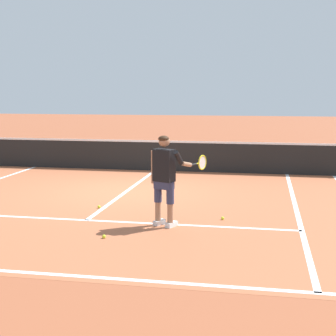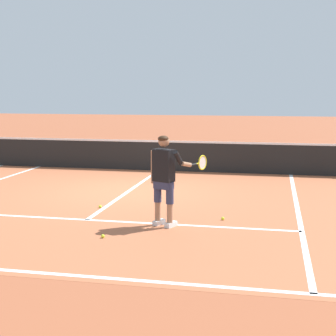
# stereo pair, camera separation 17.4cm
# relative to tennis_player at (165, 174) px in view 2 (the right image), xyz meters

# --- Properties ---
(ground_plane) EXTENTS (80.00, 80.00, 0.00)m
(ground_plane) POSITION_rel_tennis_player_xyz_m (-1.60, 3.13, -0.99)
(ground_plane) COLOR #9E5133
(court_inner_surface) EXTENTS (10.98, 9.73, 0.00)m
(court_inner_surface) POSITION_rel_tennis_player_xyz_m (-1.60, 1.85, -0.99)
(court_inner_surface) COLOR #B2603D
(court_inner_surface) RESTS_ON ground
(line_baseline) EXTENTS (10.98, 0.10, 0.01)m
(line_baseline) POSITION_rel_tennis_player_xyz_m (-1.60, -2.81, -0.99)
(line_baseline) COLOR white
(line_baseline) RESTS_ON ground
(line_service) EXTENTS (8.23, 0.10, 0.01)m
(line_service) POSITION_rel_tennis_player_xyz_m (-1.60, 0.12, -0.99)
(line_service) COLOR white
(line_service) RESTS_ON ground
(line_centre_service) EXTENTS (0.10, 6.40, 0.01)m
(line_centre_service) POSITION_rel_tennis_player_xyz_m (-1.60, 3.32, -0.99)
(line_centre_service) COLOR white
(line_centre_service) RESTS_ON ground
(line_singles_right) EXTENTS (0.10, 9.33, 0.01)m
(line_singles_right) POSITION_rel_tennis_player_xyz_m (2.51, 1.85, -0.99)
(line_singles_right) COLOR white
(line_singles_right) RESTS_ON ground
(tennis_net) EXTENTS (11.96, 0.08, 1.07)m
(tennis_net) POSITION_rel_tennis_player_xyz_m (-1.60, 6.52, -0.49)
(tennis_net) COLOR #333338
(tennis_net) RESTS_ON ground
(tennis_player) EXTENTS (0.97, 0.97, 1.71)m
(tennis_player) POSITION_rel_tennis_player_xyz_m (0.00, 0.00, 0.00)
(tennis_player) COLOR white
(tennis_player) RESTS_ON ground
(tennis_ball_near_feet) EXTENTS (0.07, 0.07, 0.07)m
(tennis_ball_near_feet) POSITION_rel_tennis_player_xyz_m (-0.89, -1.00, -0.96)
(tennis_ball_near_feet) COLOR #CCE02D
(tennis_ball_near_feet) RESTS_ON ground
(tennis_ball_by_baseline) EXTENTS (0.07, 0.07, 0.07)m
(tennis_ball_by_baseline) POSITION_rel_tennis_player_xyz_m (-1.69, 1.16, -0.96)
(tennis_ball_by_baseline) COLOR #CCE02D
(tennis_ball_by_baseline) RESTS_ON ground
(tennis_ball_mid_court) EXTENTS (0.07, 0.07, 0.07)m
(tennis_ball_mid_court) POSITION_rel_tennis_player_xyz_m (1.03, 0.65, -0.96)
(tennis_ball_mid_court) COLOR #CCE02D
(tennis_ball_mid_court) RESTS_ON ground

